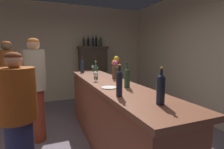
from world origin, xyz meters
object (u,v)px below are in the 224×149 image
wine_bottle_chardonnay (82,65)px  patron_redhead (36,85)px  display_cabinet (93,72)px  flower_arrangement (116,68)px  wine_bottle_malbec (161,88)px  display_bottle_midright (96,41)px  cheese_plate (109,88)px  display_bottle_center (93,42)px  display_bottle_right (101,42)px  patron_by_cabinet (9,81)px  wine_glass_rear (93,67)px  wine_bottle_syrah (96,71)px  patron_in_navy (18,117)px  wine_bottle_pinot (95,66)px  display_bottle_left (84,42)px  display_bottle_midleft (88,42)px  wine_glass_front (96,68)px  wine_glass_mid (96,74)px  wine_bottle_rose (119,82)px  bar_counter (108,115)px  wine_bottle_merlot (127,77)px

wine_bottle_chardonnay → patron_redhead: bearing=-145.5°
display_cabinet → flower_arrangement: display_cabinet is taller
wine_bottle_malbec → display_bottle_midright: bearing=81.5°
cheese_plate → display_bottle_midright: 3.31m
display_bottle_center → display_bottle_right: display_bottle_center is taller
display_bottle_right → patron_by_cabinet: display_bottle_right is taller
wine_bottle_malbec → patron_by_cabinet: bearing=121.0°
flower_arrangement → cheese_plate: size_ratio=1.97×
patron_by_cabinet → wine_bottle_chardonnay: bearing=32.2°
wine_bottle_chardonnay → wine_glass_rear: 0.29m
wine_bottle_syrah → cheese_plate: wine_bottle_syrah is taller
display_bottle_midright → display_bottle_right: 0.14m
patron_in_navy → wine_bottle_pinot: bearing=8.2°
display_bottle_left → display_bottle_midleft: (0.14, 0.00, 0.00)m
display_bottle_midright → display_bottle_center: bearing=-180.0°
wine_bottle_malbec → wine_glass_rear: wine_bottle_malbec is taller
flower_arrangement → wine_bottle_pinot: bearing=96.8°
wine_glass_front → display_bottle_left: 2.02m
display_bottle_midleft → patron_in_navy: 3.57m
wine_bottle_pinot → wine_bottle_chardonnay: size_ratio=0.97×
wine_glass_mid → patron_by_cabinet: (-1.35, 1.31, -0.22)m
wine_bottle_rose → display_bottle_right: size_ratio=1.04×
wine_bottle_chardonnay → wine_glass_rear: bearing=23.0°
display_bottle_midright → patron_by_cabinet: (-2.14, -1.30, -0.86)m
bar_counter → wine_bottle_merlot: (0.07, -0.49, 0.66)m
display_bottle_midleft → display_bottle_midright: display_bottle_midright is taller
display_bottle_left → patron_in_navy: bearing=-114.2°
bar_counter → wine_glass_front: wine_glass_front is taller
wine_glass_front → wine_glass_rear: size_ratio=1.22×
wine_bottle_merlot → wine_bottle_chardonnay: wine_bottle_chardonnay is taller
display_bottle_midleft → wine_glass_mid: bearing=-101.6°
display_bottle_midleft → patron_by_cabinet: size_ratio=0.19×
display_bottle_midleft → wine_glass_rear: bearing=-99.7°
wine_bottle_malbec → patron_in_navy: size_ratio=0.21×
wine_bottle_malbec → patron_by_cabinet: (-1.55, 2.59, -0.26)m
wine_glass_front → wine_glass_rear: bearing=80.8°
wine_bottle_malbec → display_bottle_center: 3.97m
wine_bottle_syrah → wine_glass_rear: (0.22, 0.98, -0.03)m
bar_counter → wine_bottle_syrah: bearing=103.4°
display_bottle_midright → wine_glass_mid: bearing=-106.7°
wine_bottle_pinot → wine_bottle_rose: size_ratio=1.01×
display_cabinet → patron_by_cabinet: size_ratio=0.97×
wine_glass_mid → display_bottle_midright: 2.80m
display_bottle_left → display_bottle_midleft: 0.14m
wine_bottle_rose → wine_glass_mid: wine_bottle_rose is taller
wine_glass_mid → display_bottle_midleft: (0.54, 2.62, 0.62)m
display_bottle_center → display_bottle_left: bearing=180.0°
display_cabinet → wine_glass_rear: display_cabinet is taller
wine_bottle_syrah → patron_redhead: patron_redhead is taller
display_cabinet → display_bottle_left: display_bottle_left is taller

